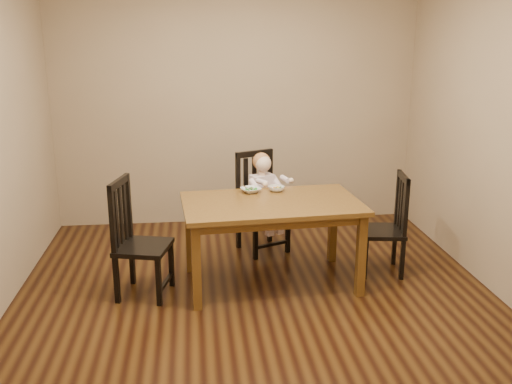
{
  "coord_description": "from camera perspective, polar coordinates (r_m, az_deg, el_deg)",
  "views": [
    {
      "loc": [
        -0.48,
        -4.31,
        2.14
      ],
      "look_at": [
        0.03,
        0.25,
        0.83
      ],
      "focal_mm": 40.0,
      "sensor_mm": 36.0,
      "label": 1
    }
  ],
  "objects": [
    {
      "name": "dining_table",
      "position": [
        4.84,
        1.55,
        -1.93
      ],
      "size": [
        1.55,
        1.0,
        0.75
      ],
      "rotation": [
        0.0,
        0.0,
        0.07
      ],
      "color": "#553513",
      "rests_on": "room"
    },
    {
      "name": "chair_child",
      "position": [
        5.67,
        0.45,
        -1.17
      ],
      "size": [
        0.55,
        0.54,
        0.99
      ],
      "rotation": [
        0.0,
        0.0,
        3.54
      ],
      "color": "black",
      "rests_on": "room"
    },
    {
      "name": "bowl_veg",
      "position": [
        5.12,
        2.06,
        0.34
      ],
      "size": [
        0.16,
        0.16,
        0.05
      ],
      "primitive_type": "imported",
      "rotation": [
        0.0,
        0.0,
        0.08
      ],
      "color": "silver",
      "rests_on": "dining_table"
    },
    {
      "name": "toddler",
      "position": [
        5.59,
        0.71,
        -0.0
      ],
      "size": [
        0.43,
        0.47,
        0.52
      ],
      "primitive_type": null,
      "rotation": [
        0.0,
        0.0,
        3.54
      ],
      "color": "white",
      "rests_on": "chair_child"
    },
    {
      "name": "fork",
      "position": [
        5.04,
        -0.93,
        0.37
      ],
      "size": [
        0.1,
        0.08,
        0.05
      ],
      "rotation": [
        0.0,
        0.0,
        0.95
      ],
      "color": "silver",
      "rests_on": "bowl_peas"
    },
    {
      "name": "bowl_peas",
      "position": [
        5.07,
        -0.52,
        0.2
      ],
      "size": [
        0.22,
        0.22,
        0.04
      ],
      "primitive_type": "imported",
      "rotation": [
        0.0,
        0.0,
        0.4
      ],
      "color": "silver",
      "rests_on": "dining_table"
    },
    {
      "name": "chair_right",
      "position": [
        5.27,
        12.98,
        -3.33
      ],
      "size": [
        0.43,
        0.44,
        0.92
      ],
      "rotation": [
        0.0,
        0.0,
        1.43
      ],
      "color": "black",
      "rests_on": "room"
    },
    {
      "name": "room",
      "position": [
        4.41,
        0.01,
        5.59
      ],
      "size": [
        4.01,
        4.01,
        2.71
      ],
      "color": "#43270E",
      "rests_on": "ground"
    },
    {
      "name": "chair_left",
      "position": [
        4.79,
        -11.8,
        -4.77
      ],
      "size": [
        0.5,
        0.51,
        0.99
      ],
      "rotation": [
        0.0,
        0.0,
        -1.81
      ],
      "color": "black",
      "rests_on": "room"
    }
  ]
}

